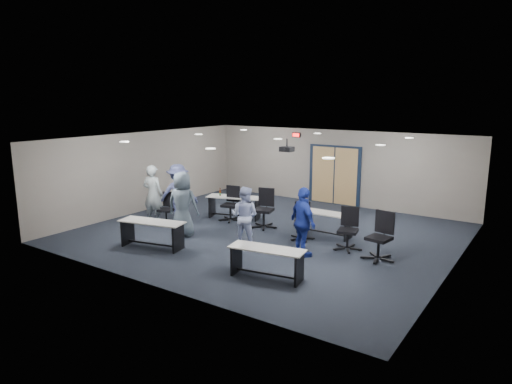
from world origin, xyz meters
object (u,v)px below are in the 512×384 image
Objects in this scene: chair_back_d at (348,229)px; person_navy at (303,222)px; person_back at (178,193)px; table_back_left at (234,203)px; chair_back_b at (264,209)px; chair_back_a at (230,204)px; person_gray at (153,194)px; table_front_left at (152,229)px; person_plaid at (183,204)px; chair_loose_left at (166,209)px; table_front_right at (267,258)px; chair_back_c at (302,221)px; person_lightblue at (245,216)px; chair_loose_right at (379,236)px; table_back_right at (324,220)px.

person_navy is (-0.73, -1.06, 0.32)m from chair_back_d.
person_back is (-4.70, 0.59, 0.05)m from person_navy.
chair_back_b reaches higher than table_back_left.
person_navy reaches higher than chair_back_a.
chair_back_a is at bearing -151.98° from person_gray.
person_plaid is (-0.05, 1.22, 0.43)m from table_front_left.
person_plaid and person_back have the same top height.
table_back_left is 2.18m from chair_loose_left.
chair_back_d is 6.07m from person_gray.
chair_loose_left is at bearing -146.96° from chair_back_a.
table_front_right is 0.94× the size of person_back.
chair_back_c is at bearing -29.69° from person_navy.
table_front_left is 0.99× the size of table_back_left.
person_navy reaches higher than table_front_right.
chair_back_d is at bearing 65.91° from table_front_right.
chair_back_c is at bearing 146.68° from person_back.
person_lightblue is at bearing 125.90° from person_back.
person_plaid is (-0.04, -2.34, 0.42)m from table_back_left.
person_gray is at bearing 3.37° from person_back.
person_plaid is 1.47m from person_back.
chair_loose_right reaches higher than chair_back_a.
chair_back_a is 2.05m from person_plaid.
person_plaid is at bearing -1.20° from person_lightblue.
chair_back_c is at bearing -21.01° from chair_back_a.
person_plaid is at bearing -40.43° from chair_loose_left.
chair_loose_left is at bearing 28.68° from person_navy.
person_lightblue is (-1.71, 1.57, 0.33)m from table_front_right.
person_plaid is at bearing 96.96° from person_back.
table_front_right is 2.81m from chair_back_d.
person_back is (-6.34, -0.19, 0.33)m from chair_loose_right.
person_plaid is at bearing 79.67° from table_front_left.
person_plaid reaches higher than chair_back_c.
table_front_left is at bearing 29.10° from person_lightblue.
chair_back_a is 0.93× the size of chair_back_b.
chair_loose_left is at bearing -169.85° from person_gray.
table_back_left is 1.57× the size of chair_back_b.
table_front_left is 1.55× the size of chair_back_b.
person_gray is at bearing 152.42° from table_front_right.
table_front_left is 1.00× the size of person_back.
chair_back_d is 2.68m from person_lightblue.
chair_loose_left reaches higher than table_front_right.
table_front_right is 1.58× the size of chair_back_d.
person_plaid is at bearing 151.77° from person_gray.
table_front_right is 1.78× the size of chair_loose_left.
table_back_right is 1.05× the size of person_lightblue.
table_back_right is at bearing -7.39° from chair_back_a.
table_front_left is at bearing 169.56° from table_front_right.
person_navy is at bearing 172.95° from person_lightblue.
table_back_right is at bearing 160.56° from chair_loose_right.
person_navy is at bearing -144.79° from chair_loose_right.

